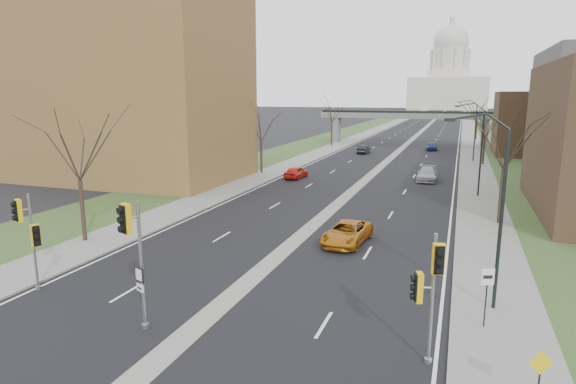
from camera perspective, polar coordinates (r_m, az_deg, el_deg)
The scene contains 30 objects.
ground at distance 21.21m, azimuth -10.91°, elevation -15.49°, with size 700.00×700.00×0.00m, color black.
road_surface at distance 166.71m, azimuth 16.45°, elevation 7.74°, with size 20.00×600.00×0.01m, color black.
median_strip at distance 166.71m, azimuth 16.45°, elevation 7.73°, with size 1.20×600.00×0.02m, color gray.
sidewalk_right at distance 166.43m, azimuth 20.61°, elevation 7.49°, with size 4.00×600.00×0.12m, color gray.
sidewalk_left at distance 167.85m, azimuth 12.33°, elevation 7.98°, with size 4.00×600.00×0.12m, color gray.
grass_verge_right at distance 166.61m, azimuth 22.68°, elevation 7.34°, with size 8.00×600.00×0.10m, color #2D4720.
grass_verge_left at distance 168.74m, azimuth 10.29°, elevation 8.07°, with size 8.00×600.00×0.10m, color #2D4720.
apartment_building at distance 58.49m, azimuth -18.59°, elevation 12.32°, with size 25.00×16.00×22.00m, color brown.
commercial_block_far at distance 87.11m, azimuth 27.93°, elevation 7.17°, with size 14.00×14.00×10.00m, color #493322.
pedestrian_bridge at distance 96.77m, azimuth 13.99°, elevation 8.36°, with size 34.00×3.00×6.45m.
capitol at distance 336.41m, azimuth 18.49°, elevation 12.45°, with size 48.00×42.00×55.75m.
streetlight_near at distance 22.32m, azimuth 22.44°, elevation 3.94°, with size 2.61×0.20×8.70m.
streetlight_mid at distance 48.23m, azimuth 21.19°, elevation 7.63°, with size 2.61×0.20×8.70m.
streetlight_far at distance 74.20m, azimuth 20.82°, elevation 8.74°, with size 2.61×0.20×8.70m.
tree_left_a at distance 33.41m, azimuth -23.77°, elevation 5.51°, with size 7.20×7.20×9.40m.
tree_left_b at distance 58.88m, azimuth -3.22°, elevation 8.23°, with size 6.75×6.75×8.81m.
tree_left_c at distance 91.11m, azimuth 5.25°, elevation 9.86°, with size 7.65×7.65×9.99m.
tree_right_a at distance 38.38m, azimuth 24.45°, elevation 6.11°, with size 7.20×7.20×9.40m.
tree_right_b at distance 71.31m, azimuth 22.41°, elevation 7.63°, with size 6.30×6.30×8.22m.
tree_right_c at distance 111.22m, azimuth 21.63°, elevation 9.40°, with size 7.65×7.65×9.99m.
signal_pole_left at distance 26.25m, azimuth -28.37°, elevation -3.90°, with size 1.14×0.81×4.90m.
signal_pole_median at distance 20.08m, azimuth -17.90°, elevation -5.75°, with size 0.78×0.91×5.44m.
signal_pole_right at distance 17.59m, azimuth 16.40°, elevation -10.18°, with size 1.06×0.82×4.88m.
speed_limit_sign at distance 21.52m, azimuth 22.51°, elevation -10.36°, with size 0.51×0.25×2.53m.
warning_sign at distance 17.15m, azimuth 27.71°, elevation -18.34°, with size 0.73×0.28×1.96m.
car_left_near at distance 55.80m, azimuth 0.98°, elevation 2.38°, with size 1.70×4.22×1.44m, color red.
car_left_far at distance 80.60m, azimuth 8.95°, elevation 5.03°, with size 1.46×4.18×1.38m, color black.
car_right_near at distance 31.66m, azimuth 7.01°, elevation -4.82°, with size 2.34×5.08×1.41m, color #AD6112.
car_right_mid at distance 56.45m, azimuth 16.17°, elevation 2.06°, with size 2.11×5.18×1.50m, color #9E9EA5.
car_right_far at distance 87.87m, azimuth 16.70°, elevation 5.24°, with size 1.73×4.30×1.47m, color navy.
Camera 1 is at (9.90, -16.15, 9.55)m, focal length 30.00 mm.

